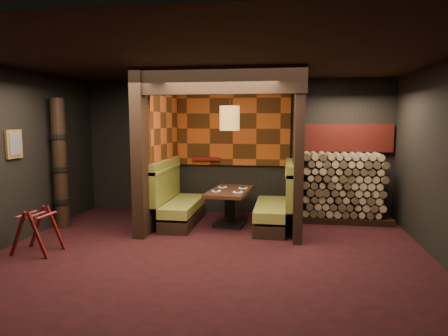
% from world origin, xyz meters
% --- Properties ---
extents(floor, '(6.50, 5.50, 0.02)m').
position_xyz_m(floor, '(0.00, 0.00, -0.01)').
color(floor, black).
rests_on(floor, ground).
extents(ceiling, '(6.50, 5.50, 0.02)m').
position_xyz_m(ceiling, '(0.00, 0.00, 2.86)').
color(ceiling, black).
rests_on(ceiling, ground).
extents(wall_back, '(6.50, 0.02, 2.85)m').
position_xyz_m(wall_back, '(0.00, 2.76, 1.43)').
color(wall_back, black).
rests_on(wall_back, ground).
extents(wall_front, '(6.50, 0.02, 2.85)m').
position_xyz_m(wall_front, '(0.00, -2.76, 1.43)').
color(wall_front, black).
rests_on(wall_front, ground).
extents(wall_left, '(0.02, 5.50, 2.85)m').
position_xyz_m(wall_left, '(-3.26, 0.00, 1.43)').
color(wall_left, black).
rests_on(wall_left, ground).
extents(partition_left, '(0.20, 2.20, 2.85)m').
position_xyz_m(partition_left, '(-1.35, 1.65, 1.43)').
color(partition_left, black).
rests_on(partition_left, floor).
extents(partition_right, '(0.15, 2.10, 2.85)m').
position_xyz_m(partition_right, '(1.30, 1.70, 1.43)').
color(partition_right, black).
rests_on(partition_right, floor).
extents(header_beam, '(2.85, 0.18, 0.44)m').
position_xyz_m(header_beam, '(-0.02, 0.70, 2.63)').
color(header_beam, black).
rests_on(header_beam, partition_left).
extents(tapa_back_panel, '(2.40, 0.06, 1.55)m').
position_xyz_m(tapa_back_panel, '(-0.02, 2.71, 1.82)').
color(tapa_back_panel, '#973C11').
rests_on(tapa_back_panel, wall_back).
extents(tapa_side_panel, '(0.04, 1.85, 1.45)m').
position_xyz_m(tapa_side_panel, '(-1.23, 1.82, 1.85)').
color(tapa_side_panel, '#973C11').
rests_on(tapa_side_panel, partition_left).
extents(lacquer_shelf, '(0.60, 0.12, 0.07)m').
position_xyz_m(lacquer_shelf, '(-0.60, 2.65, 1.18)').
color(lacquer_shelf, '#5B1210').
rests_on(lacquer_shelf, wall_back).
extents(booth_bench_left, '(0.68, 1.60, 1.14)m').
position_xyz_m(booth_bench_left, '(-0.96, 1.65, 0.40)').
color(booth_bench_left, black).
rests_on(booth_bench_left, floor).
extents(booth_bench_right, '(0.68, 1.60, 1.14)m').
position_xyz_m(booth_bench_right, '(0.93, 1.65, 0.40)').
color(booth_bench_right, black).
rests_on(booth_bench_right, floor).
extents(dining_table, '(0.84, 1.37, 0.69)m').
position_xyz_m(dining_table, '(0.05, 1.69, 0.46)').
color(dining_table, black).
rests_on(dining_table, floor).
extents(place_settings, '(0.64, 0.67, 0.03)m').
position_xyz_m(place_settings, '(0.05, 1.69, 0.70)').
color(place_settings, white).
rests_on(place_settings, dining_table).
extents(pendant_lamp, '(0.37, 0.37, 1.04)m').
position_xyz_m(pendant_lamp, '(0.05, 1.64, 2.04)').
color(pendant_lamp, olive).
rests_on(pendant_lamp, ceiling).
extents(framed_picture, '(0.05, 0.36, 0.46)m').
position_xyz_m(framed_picture, '(-3.22, 0.10, 1.62)').
color(framed_picture, olive).
rests_on(framed_picture, wall_left).
extents(luggage_rack, '(0.69, 0.50, 0.73)m').
position_xyz_m(luggage_rack, '(-2.61, -0.32, 0.36)').
color(luggage_rack, '#460B0A').
rests_on(luggage_rack, floor).
extents(totem_column, '(0.31, 0.31, 2.40)m').
position_xyz_m(totem_column, '(-3.05, 1.10, 1.19)').
color(totem_column, black).
rests_on(totem_column, floor).
extents(firewood_stack, '(1.73, 0.70, 1.36)m').
position_xyz_m(firewood_stack, '(2.29, 2.35, 0.68)').
color(firewood_stack, black).
rests_on(firewood_stack, floor).
extents(mosaic_header, '(1.83, 0.10, 0.56)m').
position_xyz_m(mosaic_header, '(2.29, 2.68, 1.64)').
color(mosaic_header, maroon).
rests_on(mosaic_header, wall_back).
extents(bay_front_post, '(0.08, 0.08, 2.85)m').
position_xyz_m(bay_front_post, '(1.39, 1.96, 1.43)').
color(bay_front_post, black).
rests_on(bay_front_post, floor).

